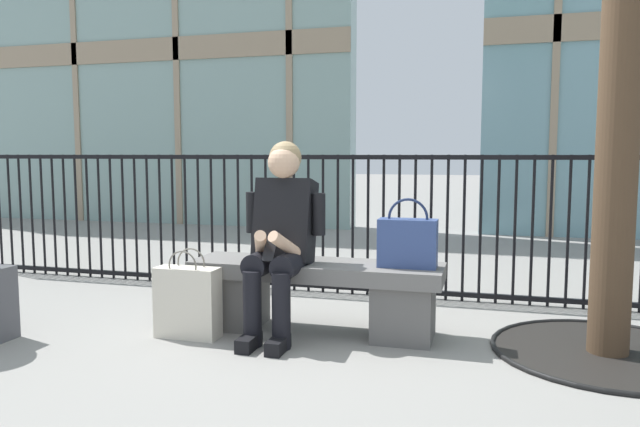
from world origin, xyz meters
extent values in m
plane|color=gray|center=(0.00, 0.00, 0.00)|extent=(60.00, 60.00, 0.00)
cube|color=slate|center=(0.00, 0.00, 0.40)|extent=(1.60, 0.44, 0.10)
cube|color=#605E5B|center=(-0.56, 0.00, 0.17)|extent=(0.36, 0.37, 0.35)
cube|color=#605E5B|center=(0.56, 0.00, 0.17)|extent=(0.36, 0.37, 0.35)
cylinder|color=black|center=(-0.28, -0.18, 0.47)|extent=(0.15, 0.40, 0.15)
cylinder|color=black|center=(-0.28, -0.38, 0.23)|extent=(0.11, 0.11, 0.45)
cube|color=black|center=(-0.28, -0.44, 0.04)|extent=(0.09, 0.22, 0.08)
cylinder|color=black|center=(-0.10, -0.18, 0.47)|extent=(0.15, 0.40, 0.15)
cylinder|color=black|center=(-0.10, -0.38, 0.23)|extent=(0.11, 0.11, 0.45)
cube|color=black|center=(-0.10, -0.44, 0.04)|extent=(0.09, 0.22, 0.08)
cube|color=black|center=(-0.19, -0.04, 0.71)|extent=(0.36, 0.30, 0.55)
cylinder|color=black|center=(-0.41, -0.04, 0.76)|extent=(0.08, 0.08, 0.26)
cylinder|color=#DBAD89|center=(-0.27, -0.26, 0.59)|extent=(0.16, 0.28, 0.20)
cylinder|color=black|center=(0.03, -0.04, 0.76)|extent=(0.08, 0.08, 0.26)
cylinder|color=#DBAD89|center=(-0.11, -0.26, 0.59)|extent=(0.16, 0.28, 0.20)
cube|color=black|center=(-0.19, -0.32, 0.57)|extent=(0.07, 0.10, 0.13)
sphere|color=#DBAD89|center=(-0.19, -0.06, 1.08)|extent=(0.20, 0.20, 0.20)
sphere|color=#997F59|center=(-0.19, -0.03, 1.11)|extent=(0.20, 0.20, 0.20)
cube|color=#33477F|center=(0.58, -0.01, 0.60)|extent=(0.35, 0.15, 0.29)
torus|color=#1E2A4C|center=(0.58, -0.01, 0.75)|extent=(0.24, 0.02, 0.24)
cube|color=beige|center=(-0.73, -0.33, 0.22)|extent=(0.40, 0.15, 0.44)
torus|color=slate|center=(-0.73, -0.38, 0.46)|extent=(0.19, 0.01, 0.19)
torus|color=slate|center=(-0.73, -0.27, 0.46)|extent=(0.19, 0.01, 0.19)
cylinder|color=black|center=(-3.48, 1.07, 0.56)|extent=(0.02, 0.02, 1.13)
cylinder|color=black|center=(-3.35, 1.07, 0.56)|extent=(0.02, 0.02, 1.13)
cylinder|color=black|center=(-3.23, 1.07, 0.56)|extent=(0.02, 0.02, 1.13)
cylinder|color=black|center=(-3.10, 1.07, 0.56)|extent=(0.02, 0.02, 1.13)
cylinder|color=black|center=(-2.98, 1.07, 0.56)|extent=(0.02, 0.02, 1.13)
cylinder|color=black|center=(-2.86, 1.07, 0.56)|extent=(0.02, 0.02, 1.13)
cylinder|color=black|center=(-2.73, 1.07, 0.56)|extent=(0.02, 0.02, 1.13)
cylinder|color=black|center=(-2.61, 1.07, 0.56)|extent=(0.02, 0.02, 1.13)
cylinder|color=black|center=(-2.48, 1.07, 0.56)|extent=(0.02, 0.02, 1.13)
cylinder|color=black|center=(-2.36, 1.07, 0.56)|extent=(0.02, 0.02, 1.13)
cylinder|color=black|center=(-2.24, 1.07, 0.56)|extent=(0.02, 0.02, 1.13)
cylinder|color=black|center=(-2.11, 1.07, 0.56)|extent=(0.02, 0.02, 1.13)
cylinder|color=black|center=(-1.99, 1.07, 0.56)|extent=(0.02, 0.02, 1.13)
cylinder|color=black|center=(-1.86, 1.07, 0.56)|extent=(0.02, 0.02, 1.13)
cylinder|color=black|center=(-1.74, 1.07, 0.56)|extent=(0.02, 0.02, 1.13)
cylinder|color=black|center=(-1.61, 1.07, 0.56)|extent=(0.02, 0.02, 1.13)
cylinder|color=black|center=(-1.49, 1.07, 0.56)|extent=(0.02, 0.02, 1.13)
cylinder|color=black|center=(-1.37, 1.07, 0.56)|extent=(0.02, 0.02, 1.13)
cylinder|color=black|center=(-1.24, 1.07, 0.56)|extent=(0.02, 0.02, 1.13)
cylinder|color=black|center=(-1.12, 1.07, 0.56)|extent=(0.02, 0.02, 1.13)
cylinder|color=black|center=(-0.99, 1.07, 0.56)|extent=(0.02, 0.02, 1.13)
cylinder|color=black|center=(-0.87, 1.07, 0.56)|extent=(0.02, 0.02, 1.13)
cylinder|color=black|center=(-0.75, 1.07, 0.56)|extent=(0.02, 0.02, 1.13)
cylinder|color=black|center=(-0.62, 1.07, 0.56)|extent=(0.02, 0.02, 1.13)
cylinder|color=black|center=(-0.50, 1.07, 0.56)|extent=(0.02, 0.02, 1.13)
cylinder|color=black|center=(-0.37, 1.07, 0.56)|extent=(0.02, 0.02, 1.13)
cylinder|color=black|center=(-0.25, 1.07, 0.56)|extent=(0.02, 0.02, 1.13)
cylinder|color=black|center=(-0.12, 1.07, 0.56)|extent=(0.02, 0.02, 1.13)
cylinder|color=black|center=(0.00, 1.07, 0.56)|extent=(0.02, 0.02, 1.13)
cylinder|color=black|center=(0.12, 1.07, 0.56)|extent=(0.02, 0.02, 1.13)
cylinder|color=black|center=(0.25, 1.07, 0.56)|extent=(0.02, 0.02, 1.13)
cylinder|color=black|center=(0.37, 1.07, 0.56)|extent=(0.02, 0.02, 1.13)
cylinder|color=black|center=(0.50, 1.07, 0.56)|extent=(0.02, 0.02, 1.13)
cylinder|color=black|center=(0.62, 1.07, 0.56)|extent=(0.02, 0.02, 1.13)
cylinder|color=black|center=(0.75, 1.07, 0.56)|extent=(0.02, 0.02, 1.13)
cylinder|color=black|center=(0.87, 1.07, 0.56)|extent=(0.02, 0.02, 1.13)
cylinder|color=black|center=(0.99, 1.07, 0.56)|extent=(0.02, 0.02, 1.13)
cylinder|color=black|center=(1.12, 1.07, 0.56)|extent=(0.02, 0.02, 1.13)
cylinder|color=black|center=(1.24, 1.07, 0.56)|extent=(0.02, 0.02, 1.13)
cylinder|color=black|center=(1.37, 1.07, 0.56)|extent=(0.02, 0.02, 1.13)
cylinder|color=black|center=(1.49, 1.07, 0.56)|extent=(0.02, 0.02, 1.13)
cylinder|color=black|center=(1.61, 1.07, 0.56)|extent=(0.02, 0.02, 1.13)
cylinder|color=black|center=(1.74, 1.07, 0.56)|extent=(0.02, 0.02, 1.13)
cylinder|color=black|center=(1.86, 1.07, 0.56)|extent=(0.02, 0.02, 1.13)
cylinder|color=black|center=(1.99, 1.07, 0.56)|extent=(0.02, 0.02, 1.13)
cube|color=black|center=(0.00, 1.07, 0.05)|extent=(7.20, 0.04, 0.04)
cube|color=black|center=(0.00, 1.07, 1.11)|extent=(7.20, 0.04, 0.04)
cylinder|color=black|center=(1.72, 0.03, 0.01)|extent=(1.26, 1.26, 0.01)
torus|color=black|center=(1.72, 0.03, 0.01)|extent=(1.29, 1.29, 0.03)
cylinder|color=#4C3826|center=(1.72, 0.03, 1.70)|extent=(0.22, 0.22, 3.40)
cube|color=gray|center=(-5.66, 5.08, 2.80)|extent=(9.45, 0.04, 0.36)
camera|label=1|loc=(1.03, -3.57, 1.13)|focal=33.39mm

